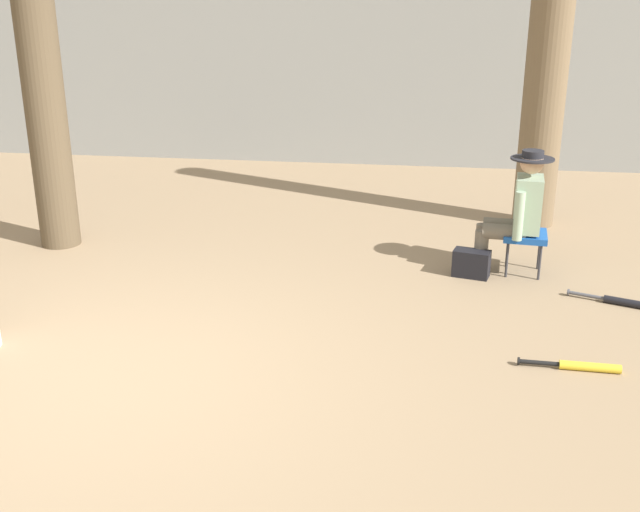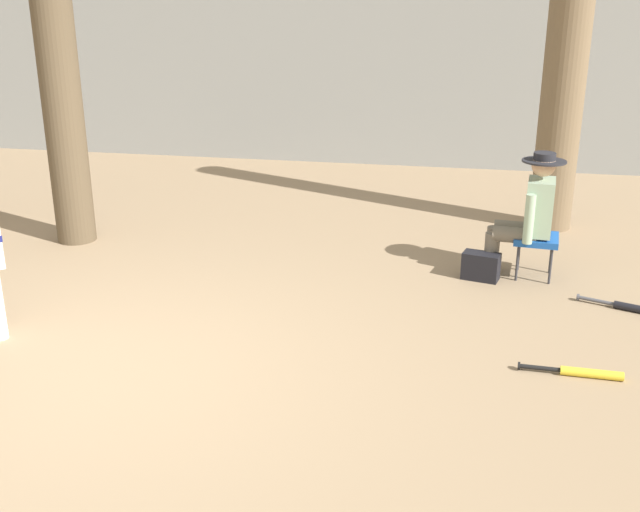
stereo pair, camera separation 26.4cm
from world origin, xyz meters
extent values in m
plane|color=#937A5B|center=(0.00, 0.00, 0.00)|extent=(60.00, 60.00, 0.00)
cube|color=gray|center=(0.00, 7.38, 1.48)|extent=(18.00, 0.36, 2.96)
cone|color=brown|center=(-1.70, 2.84, 0.00)|extent=(0.66, 0.66, 0.25)
cylinder|color=brown|center=(3.41, 4.35, 2.11)|extent=(0.47, 0.47, 4.21)
cone|color=brown|center=(3.41, 4.35, 0.00)|extent=(0.77, 0.77, 0.28)
cube|color=#194C9E|center=(3.12, 2.66, 0.38)|extent=(0.44, 0.44, 0.06)
cylinder|color=#333338|center=(2.96, 2.52, 0.19)|extent=(0.02, 0.02, 0.38)
cylinder|color=#333338|center=(2.99, 2.82, 0.19)|extent=(0.02, 0.02, 0.38)
cylinder|color=#333338|center=(3.26, 2.50, 0.19)|extent=(0.02, 0.02, 0.38)
cylinder|color=#333338|center=(3.29, 2.79, 0.19)|extent=(0.02, 0.02, 0.38)
cylinder|color=#6B6051|center=(2.72, 2.60, 0.21)|extent=(0.13, 0.13, 0.43)
cylinder|color=#6B6051|center=(2.74, 2.80, 0.21)|extent=(0.13, 0.13, 0.43)
cylinder|color=#6B6051|center=(2.92, 2.58, 0.43)|extent=(0.41, 0.19, 0.15)
cylinder|color=#6B6051|center=(2.94, 2.78, 0.43)|extent=(0.41, 0.19, 0.15)
cube|color=#99B293|center=(3.12, 2.66, 0.69)|extent=(0.27, 0.38, 0.52)
cylinder|color=#99B293|center=(3.02, 2.45, 0.63)|extent=(0.10, 0.10, 0.46)
cylinder|color=#99B293|center=(3.07, 2.89, 0.63)|extent=(0.10, 0.10, 0.46)
sphere|color=tan|center=(3.12, 2.66, 1.09)|extent=(0.22, 0.22, 0.22)
cylinder|color=#232328|center=(3.12, 2.66, 1.12)|extent=(0.40, 0.40, 0.02)
cylinder|color=#232328|center=(3.12, 2.66, 1.16)|extent=(0.20, 0.20, 0.09)
cube|color=black|center=(2.63, 2.49, 0.13)|extent=(0.37, 0.25, 0.26)
cylinder|color=black|center=(3.98, 1.94, 0.03)|extent=(0.45, 0.22, 0.07)
cylinder|color=#4C4C51|center=(3.62, 2.08, 0.03)|extent=(0.30, 0.14, 0.03)
cylinder|color=#4C4C51|center=(3.48, 2.13, 0.03)|extent=(0.03, 0.06, 0.06)
cylinder|color=yellow|center=(3.40, 0.69, 0.03)|extent=(0.43, 0.08, 0.07)
cylinder|color=black|center=(3.05, 0.70, 0.03)|extent=(0.29, 0.04, 0.03)
cylinder|color=black|center=(2.90, 0.71, 0.03)|extent=(0.02, 0.06, 0.06)
camera|label=1|loc=(2.19, -4.40, 2.61)|focal=42.47mm
camera|label=2|loc=(2.45, -4.36, 2.61)|focal=42.47mm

